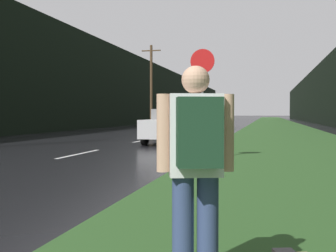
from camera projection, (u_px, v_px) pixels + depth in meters
grass_verge at (278, 127)px, 38.72m from camera, size 6.00×240.00×0.02m
lane_stripe_c at (79, 154)px, 13.25m from camera, size 0.12×3.00×0.01m
lane_stripe_d at (143, 140)px, 20.06m from camera, size 0.12×3.00×0.01m
treeline_far_side at (139, 92)px, 52.11m from camera, size 2.00×140.00×7.93m
treeline_near_side at (331, 93)px, 46.96m from camera, size 2.00×140.00×7.27m
utility_pole_far at (151, 85)px, 38.87m from camera, size 1.80×0.24×7.60m
stop_sign at (202, 93)px, 11.31m from camera, size 0.65×0.07×3.01m
hitchhiker_with_backpack at (196, 161)px, 2.99m from camera, size 0.54×0.47×1.61m
car_passing_near at (175, 126)px, 18.20m from camera, size 2.04×4.54×1.46m
car_passing_far at (221, 120)px, 36.52m from camera, size 1.91×4.53×1.47m
car_oncoming at (200, 118)px, 48.55m from camera, size 1.92×4.57×1.45m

